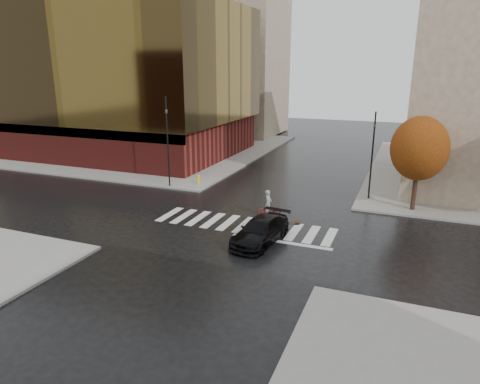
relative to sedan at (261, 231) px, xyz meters
The scene contains 12 objects.
ground 2.72m from the sedan, 136.77° to the left, with size 120.00×120.00×0.00m, color black.
sidewalk_nw 32.33m from the sedan, 135.14° to the left, with size 30.00×30.00×0.15m, color gray.
crosswalk 3.08m from the sedan, 129.78° to the left, with size 12.00×3.00×0.01m, color silver.
office_glass 31.95m from the sedan, 140.39° to the left, with size 27.00×19.00×16.00m.
building_nw_far 43.77m from the sedan, 114.78° to the left, with size 14.00×12.00×20.00m, color gray.
tree_ne_a 12.81m from the sedan, 48.69° to the left, with size 3.80×3.80×6.50m.
sedan is the anchor object (origin of this frame).
cyclist 4.39m from the sedan, 101.64° to the left, with size 1.68×0.66×1.88m.
traffic_light_nw 14.12m from the sedan, 143.11° to the left, with size 0.21×0.19×7.36m.
traffic_light_ne 12.27m from the sedan, 65.39° to the left, with size 0.19×0.20×6.52m.
fire_hydrant 13.37m from the sedan, 132.61° to the left, with size 0.27×0.27×0.76m.
manhole 4.02m from the sedan, 73.89° to the left, with size 0.67×0.67×0.01m, color #442A18.
Camera 1 is at (9.34, -23.51, 9.76)m, focal length 32.00 mm.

